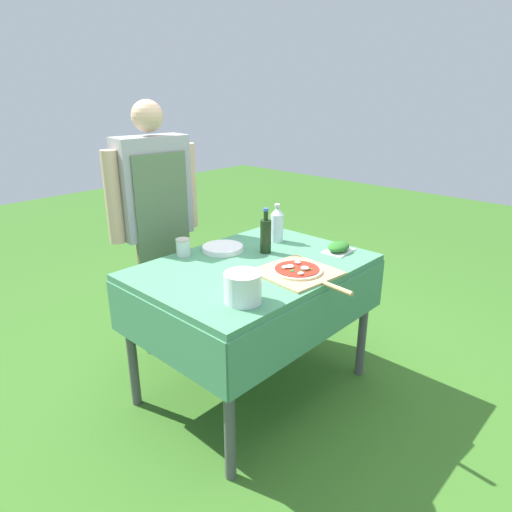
% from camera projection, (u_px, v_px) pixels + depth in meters
% --- Properties ---
extents(ground_plane, '(12.00, 12.00, 0.00)m').
position_uv_depth(ground_plane, '(253.00, 387.00, 2.77)').
color(ground_plane, '#386B23').
extents(prep_table, '(1.27, 0.91, 0.80)m').
position_uv_depth(prep_table, '(253.00, 281.00, 2.53)').
color(prep_table, '#478960').
rests_on(prep_table, ground).
extents(person_cook, '(0.62, 0.24, 1.65)m').
position_uv_depth(person_cook, '(155.00, 212.00, 2.87)').
color(person_cook, '#70604C').
rests_on(person_cook, ground).
extents(pizza_on_peel, '(0.40, 0.55, 0.05)m').
position_uv_depth(pizza_on_peel, '(298.00, 272.00, 2.35)').
color(pizza_on_peel, tan).
rests_on(pizza_on_peel, prep_table).
extents(oil_bottle, '(0.06, 0.06, 0.27)m').
position_uv_depth(oil_bottle, '(266.00, 235.00, 2.63)').
color(oil_bottle, black).
rests_on(oil_bottle, prep_table).
extents(water_bottle, '(0.08, 0.08, 0.24)m').
position_uv_depth(water_bottle, '(277.00, 224.00, 2.82)').
color(water_bottle, silver).
rests_on(water_bottle, prep_table).
extents(herb_container, '(0.20, 0.15, 0.06)m').
position_uv_depth(herb_container, '(339.00, 247.00, 2.67)').
color(herb_container, silver).
rests_on(herb_container, prep_table).
extents(mixing_tub, '(0.17, 0.17, 0.14)m').
position_uv_depth(mixing_tub, '(243.00, 287.00, 2.03)').
color(mixing_tub, silver).
rests_on(mixing_tub, prep_table).
extents(plate_stack, '(0.24, 0.24, 0.03)m').
position_uv_depth(plate_stack, '(223.00, 248.00, 2.69)').
color(plate_stack, white).
rests_on(plate_stack, prep_table).
extents(sauce_jar, '(0.08, 0.08, 0.10)m').
position_uv_depth(sauce_jar, '(183.00, 248.00, 2.60)').
color(sauce_jar, silver).
rests_on(sauce_jar, prep_table).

